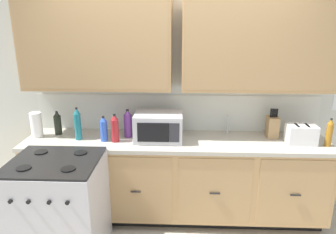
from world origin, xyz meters
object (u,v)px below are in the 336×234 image
object	(u,v)px
bottle_blue	(104,129)
bottle_amber	(329,133)
stove_range	(59,209)
microwave	(159,127)
knife_block	(272,127)
bottle_dark	(58,123)
toaster	(301,134)
bottle_teal	(78,124)
bottle_violet	(128,123)
paper_towel_roll	(36,125)
bottle_red	(115,128)

from	to	relation	value
bottle_blue	bottle_amber	bearing A→B (deg)	-1.21
stove_range	bottle_amber	xyz separation A→B (m)	(2.50, 0.52, 0.57)
microwave	stove_range	bearing A→B (deg)	-143.51
knife_block	bottle_blue	bearing A→B (deg)	-174.04
stove_range	bottle_dark	world-z (taller)	bottle_dark
toaster	bottle_teal	distance (m)	2.24
stove_range	knife_block	bearing A→B (deg)	20.26
bottle_teal	bottle_blue	bearing A→B (deg)	-6.56
bottle_teal	bottle_violet	distance (m)	0.51
microwave	bottle_blue	size ratio (longest dim) A/B	1.84
bottle_dark	bottle_blue	xyz separation A→B (m)	(0.54, -0.17, 0.00)
bottle_blue	stove_range	bearing A→B (deg)	-117.56
bottle_blue	bottle_teal	xyz separation A→B (m)	(-0.27, 0.03, 0.04)
bottle_blue	paper_towel_roll	bearing A→B (deg)	172.70
knife_block	stove_range	bearing A→B (deg)	-159.74
bottle_dark	bottle_amber	world-z (taller)	bottle_amber
paper_towel_roll	bottle_violet	bearing A→B (deg)	2.33
toaster	bottle_dark	distance (m)	2.50
knife_block	bottle_amber	world-z (taller)	knife_block
knife_block	bottle_amber	size ratio (longest dim) A/B	1.10
toaster	bottle_amber	distance (m)	0.25
bottle_dark	bottle_blue	world-z (taller)	bottle_blue
paper_towel_roll	bottle_violet	world-z (taller)	bottle_violet
bottle_teal	bottle_amber	xyz separation A→B (m)	(2.48, -0.08, -0.03)
microwave	toaster	xyz separation A→B (m)	(1.41, -0.05, -0.04)
bottle_amber	bottle_red	bearing A→B (deg)	179.09
paper_towel_roll	bottle_amber	bearing A→B (deg)	-2.73
bottle_dark	bottle_violet	world-z (taller)	bottle_violet
bottle_amber	microwave	bearing A→B (deg)	176.35
bottle_red	bottle_violet	bearing A→B (deg)	53.83
microwave	bottle_amber	world-z (taller)	bottle_amber
knife_block	microwave	bearing A→B (deg)	-174.12
stove_range	microwave	bearing A→B (deg)	36.49
stove_range	bottle_blue	bearing A→B (deg)	62.44
bottle_dark	bottle_blue	size ratio (longest dim) A/B	0.98
bottle_blue	microwave	bearing A→B (deg)	6.14
microwave	paper_towel_roll	bearing A→B (deg)	178.46
toaster	microwave	bearing A→B (deg)	177.95
bottle_violet	toaster	bearing A→B (deg)	-4.07
bottle_dark	bottle_teal	size ratio (longest dim) A/B	0.75
bottle_blue	bottle_teal	size ratio (longest dim) A/B	0.77
microwave	bottle_red	bearing A→B (deg)	-170.48
microwave	knife_block	size ratio (longest dim) A/B	1.55
toaster	knife_block	distance (m)	0.29
bottle_teal	paper_towel_roll	bearing A→B (deg)	172.27
microwave	bottle_amber	distance (m)	1.66
toaster	bottle_red	size ratio (longest dim) A/B	0.97
toaster	bottle_violet	bearing A→B (deg)	175.93
knife_block	paper_towel_roll	size ratio (longest dim) A/B	1.19
knife_block	bottle_blue	xyz separation A→B (m)	(-1.73, -0.18, 0.01)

